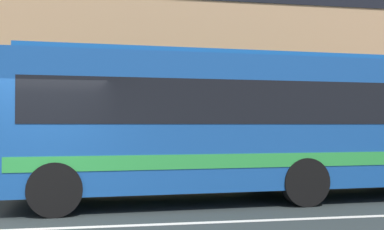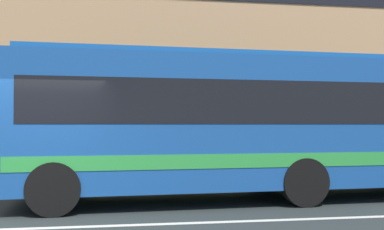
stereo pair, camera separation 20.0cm
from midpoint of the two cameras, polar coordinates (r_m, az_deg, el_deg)
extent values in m
plane|color=#293232|center=(8.20, -19.89, -12.93)|extent=(160.00, 160.00, 0.00)
cube|color=silver|center=(8.20, -19.89, -12.90)|extent=(60.00, 0.16, 0.01)
cube|color=#246225|center=(14.06, -8.56, -6.49)|extent=(17.63, 1.10, 0.76)
cube|color=tan|center=(23.44, 3.36, 10.95)|extent=(18.81, 10.23, 13.24)
cube|color=#194F9E|center=(10.80, 7.09, -0.96)|extent=(10.74, 3.05, 2.75)
cube|color=black|center=(10.81, 7.09, 1.23)|extent=(10.10, 3.04, 0.88)
cube|color=green|center=(10.82, 7.10, -4.96)|extent=(10.53, 3.06, 0.28)
cube|color=#16569B|center=(10.90, 7.07, 6.60)|extent=(10.30, 2.62, 0.12)
cube|color=black|center=(10.26, -22.05, 1.44)|extent=(0.13, 2.14, 0.97)
cylinder|color=black|center=(9.05, -16.91, -8.63)|extent=(1.01, 0.33, 1.00)
cylinder|color=black|center=(11.38, -16.13, -7.10)|extent=(1.01, 0.33, 1.00)
cylinder|color=black|center=(10.04, 12.97, -7.91)|extent=(1.01, 0.33, 1.00)
cylinder|color=black|center=(12.18, 8.06, -6.74)|extent=(1.01, 0.33, 1.00)
camera|label=1|loc=(0.10, -90.52, 0.01)|focal=44.01mm
camera|label=2|loc=(0.10, 89.48, -0.01)|focal=44.01mm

